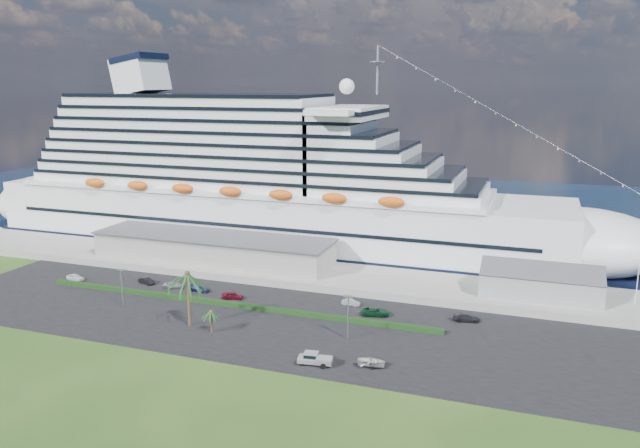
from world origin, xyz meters
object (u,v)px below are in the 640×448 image
at_px(cruise_ship, 265,187).
at_px(boat_trailer, 371,361).
at_px(pickup_truck, 315,358).
at_px(parked_car_3, 199,288).

relative_size(cruise_ship, boat_trailer, 35.17).
height_order(cruise_ship, pickup_truck, cruise_ship).
bearing_deg(parked_car_3, cruise_ship, 8.70).
distance_m(pickup_truck, boat_trailer, 9.22).
height_order(cruise_ship, parked_car_3, cruise_ship).
bearing_deg(cruise_ship, parked_car_3, -85.86).
bearing_deg(boat_trailer, parked_car_3, 152.58).
bearing_deg(pickup_truck, parked_car_3, 144.75).
relative_size(parked_car_3, boat_trailer, 0.85).
height_order(parked_car_3, pickup_truck, pickup_truck).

